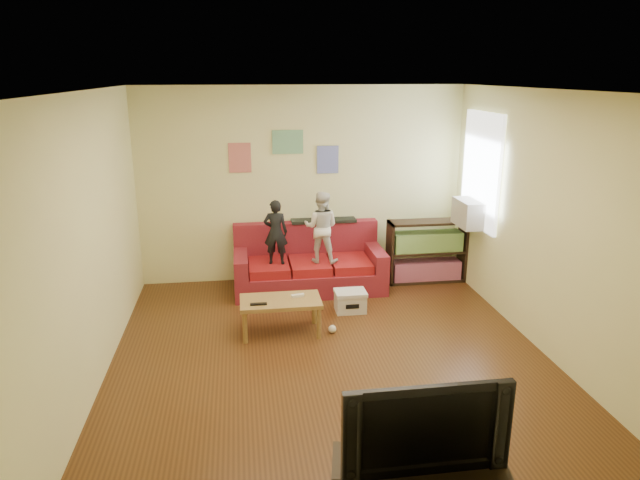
{
  "coord_description": "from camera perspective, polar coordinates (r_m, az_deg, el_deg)",
  "views": [
    {
      "loc": [
        -0.87,
        -5.26,
        2.86
      ],
      "look_at": [
        0.0,
        0.8,
        1.05
      ],
      "focal_mm": 32.0,
      "sensor_mm": 36.0,
      "label": 1
    }
  ],
  "objects": [
    {
      "name": "room_shell",
      "position": [
        5.54,
        1.18,
        0.66
      ],
      "size": [
        4.52,
        5.02,
        2.72
      ],
      "color": "#522F13",
      "rests_on": "ground"
    },
    {
      "name": "sofa",
      "position": [
        7.82,
        -1.14,
        -2.68
      ],
      "size": [
        2.01,
        0.93,
        0.89
      ],
      "color": "maroon",
      "rests_on": "ground"
    },
    {
      "name": "child_a",
      "position": [
        7.45,
        -4.46,
        0.79
      ],
      "size": [
        0.35,
        0.26,
        0.86
      ],
      "primitive_type": "imported",
      "rotation": [
        0.0,
        0.0,
        2.96
      ],
      "color": "black",
      "rests_on": "sofa"
    },
    {
      "name": "child_b",
      "position": [
        7.5,
        0.11,
        1.3
      ],
      "size": [
        0.55,
        0.49,
        0.95
      ],
      "primitive_type": "imported",
      "rotation": [
        0.0,
        0.0,
        2.82
      ],
      "color": "silver",
      "rests_on": "sofa"
    },
    {
      "name": "coffee_table",
      "position": [
        6.46,
        -3.96,
        -6.43
      ],
      "size": [
        0.91,
        0.5,
        0.41
      ],
      "color": "olive",
      "rests_on": "ground"
    },
    {
      "name": "remote",
      "position": [
        6.32,
        -6.16,
        -6.39
      ],
      "size": [
        0.18,
        0.05,
        0.02
      ],
      "primitive_type": "cube",
      "rotation": [
        0.0,
        0.0,
        -0.02
      ],
      "color": "black",
      "rests_on": "coffee_table"
    },
    {
      "name": "game_controller",
      "position": [
        6.5,
        -2.24,
        -5.58
      ],
      "size": [
        0.15,
        0.07,
        0.03
      ],
      "primitive_type": "cube",
      "rotation": [
        0.0,
        0.0,
        0.21
      ],
      "color": "white",
      "rests_on": "coffee_table"
    },
    {
      "name": "bookshelf",
      "position": [
        8.17,
        10.58,
        -1.42
      ],
      "size": [
        1.1,
        0.33,
        0.88
      ],
      "color": "black",
      "rests_on": "ground"
    },
    {
      "name": "window",
      "position": [
        7.67,
        15.82,
        6.69
      ],
      "size": [
        0.04,
        1.08,
        1.48
      ],
      "primitive_type": "cube",
      "color": "white",
      "rests_on": "room_shell"
    },
    {
      "name": "ac_unit",
      "position": [
        7.73,
        14.68,
        2.6
      ],
      "size": [
        0.28,
        0.55,
        0.35
      ],
      "primitive_type": "cube",
      "color": "#B7B2A3",
      "rests_on": "window"
    },
    {
      "name": "artwork_left",
      "position": [
        7.83,
        -8.02,
        8.15
      ],
      "size": [
        0.3,
        0.01,
        0.4
      ],
      "primitive_type": "cube",
      "color": "#D87266",
      "rests_on": "room_shell"
    },
    {
      "name": "artwork_center",
      "position": [
        7.83,
        -3.25,
        9.76
      ],
      "size": [
        0.42,
        0.01,
        0.32
      ],
      "primitive_type": "cube",
      "color": "#72B27F",
      "rests_on": "room_shell"
    },
    {
      "name": "artwork_right",
      "position": [
        7.93,
        0.78,
        8.04
      ],
      "size": [
        0.3,
        0.01,
        0.38
      ],
      "primitive_type": "cube",
      "color": "#727FCC",
      "rests_on": "room_shell"
    },
    {
      "name": "file_box",
      "position": [
        7.11,
        3.04,
        -6.1
      ],
      "size": [
        0.38,
        0.29,
        0.27
      ],
      "color": "silver",
      "rests_on": "ground"
    },
    {
      "name": "television",
      "position": [
        3.84,
        10.17,
        -17.36
      ],
      "size": [
        1.08,
        0.15,
        0.62
      ],
      "primitive_type": "imported",
      "rotation": [
        0.0,
        0.0,
        0.0
      ],
      "color": "black",
      "rests_on": "tv_stand"
    },
    {
      "name": "tissue",
      "position": [
        6.57,
        1.24,
        -8.9
      ],
      "size": [
        0.11,
        0.11,
        0.09
      ],
      "primitive_type": "sphere",
      "rotation": [
        0.0,
        0.0,
        0.23
      ],
      "color": "beige",
      "rests_on": "ground"
    }
  ]
}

